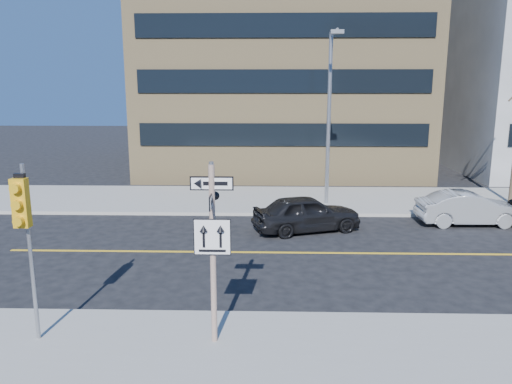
{
  "coord_description": "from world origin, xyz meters",
  "views": [
    {
      "loc": [
        1.2,
        -12.73,
        5.76
      ],
      "look_at": [
        0.76,
        4.0,
        2.18
      ],
      "focal_mm": 35.0,
      "sensor_mm": 36.0,
      "label": 1
    }
  ],
  "objects_px": {
    "traffic_signal": "(23,217)",
    "streetlight_a": "(330,108)",
    "parked_car_b": "(469,208)",
    "sign_pole": "(213,243)",
    "parked_car_a": "(307,213)"
  },
  "relations": [
    {
      "from": "parked_car_a",
      "to": "parked_car_b",
      "type": "distance_m",
      "value": 7.0
    },
    {
      "from": "traffic_signal",
      "to": "sign_pole",
      "type": "bearing_deg",
      "value": 2.11
    },
    {
      "from": "sign_pole",
      "to": "streetlight_a",
      "type": "bearing_deg",
      "value": 73.23
    },
    {
      "from": "sign_pole",
      "to": "traffic_signal",
      "type": "relative_size",
      "value": 1.02
    },
    {
      "from": "parked_car_b",
      "to": "traffic_signal",
      "type": "bearing_deg",
      "value": 126.38
    },
    {
      "from": "sign_pole",
      "to": "parked_car_b",
      "type": "xyz_separation_m",
      "value": [
        9.63,
        10.37,
        -1.74
      ]
    },
    {
      "from": "streetlight_a",
      "to": "parked_car_a",
      "type": "bearing_deg",
      "value": -107.59
    },
    {
      "from": "traffic_signal",
      "to": "parked_car_a",
      "type": "relative_size",
      "value": 0.92
    },
    {
      "from": "traffic_signal",
      "to": "streetlight_a",
      "type": "relative_size",
      "value": 0.5
    },
    {
      "from": "streetlight_a",
      "to": "traffic_signal",
      "type": "bearing_deg",
      "value": -120.8
    },
    {
      "from": "traffic_signal",
      "to": "parked_car_b",
      "type": "relative_size",
      "value": 0.94
    },
    {
      "from": "sign_pole",
      "to": "traffic_signal",
      "type": "distance_m",
      "value": 4.05
    },
    {
      "from": "traffic_signal",
      "to": "parked_car_a",
      "type": "height_order",
      "value": "traffic_signal"
    },
    {
      "from": "parked_car_a",
      "to": "streetlight_a",
      "type": "relative_size",
      "value": 0.54
    },
    {
      "from": "parked_car_a",
      "to": "parked_car_b",
      "type": "height_order",
      "value": "parked_car_a"
    }
  ]
}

